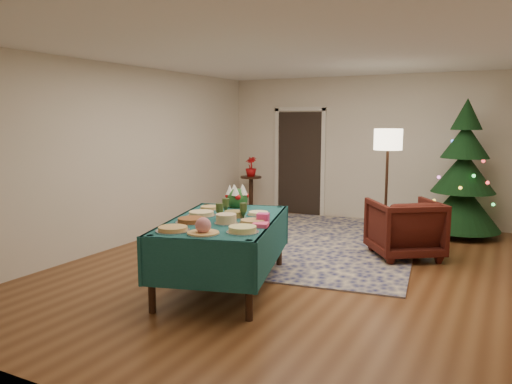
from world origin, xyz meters
The scene contains 25 objects.
room_shell centered at (0.00, 0.00, 1.35)m, with size 7.00×7.00×7.00m.
doorway centered at (-1.60, 3.48, 1.10)m, with size 1.08×0.04×2.16m.
rug centered at (-0.57, 1.36, 0.01)m, with size 3.20×4.20×0.02m, color #141A4C.
buffet_table centered at (-0.64, -1.04, 0.63)m, with size 1.68×2.25×0.78m.
platter_0 centered at (-0.77, -1.81, 0.81)m, with size 0.34×0.34×0.05m.
platter_1 centered at (-0.43, -1.78, 0.85)m, with size 0.32×0.32×0.17m.
platter_2 centered at (-0.13, -1.54, 0.81)m, with size 0.33×0.33×0.06m.
platter_3 centered at (-0.85, -1.38, 0.81)m, with size 0.35×0.35×0.05m.
platter_4 centered at (-0.49, -1.25, 0.83)m, with size 0.26×0.26×0.11m.
platter_5 centered at (-0.24, -1.11, 0.80)m, with size 0.30×0.30×0.04m.
platter_6 centered at (-0.97, -1.00, 0.81)m, with size 0.33×0.33×0.05m.
platter_7 centered at (-0.58, -0.91, 0.82)m, with size 0.26×0.26×0.08m.
platter_8 centered at (-0.40, -0.67, 0.80)m, with size 0.27×0.27×0.04m.
platter_9 centered at (-1.11, -0.61, 0.80)m, with size 0.26×0.26×0.04m.
goblet_0 centered at (-0.79, -0.75, 0.88)m, with size 0.08×0.08×0.18m.
goblet_1 centered at (-0.45, -0.93, 0.88)m, with size 0.08×0.08×0.18m.
goblet_2 centered at (-0.67, -1.08, 0.88)m, with size 0.08×0.08×0.18m.
napkin_stack centered at (-0.09, -1.21, 0.80)m, with size 0.16×0.16×0.04m, color #F94578.
gift_box centered at (-0.16, -1.02, 0.83)m, with size 0.13×0.13×0.10m, color #D23A84.
centerpiece centered at (-0.89, -0.30, 0.92)m, with size 0.28×0.28×0.32m.
armchair centered at (0.93, 1.15, 0.45)m, with size 0.87×0.81×0.89m, color #3F130D.
floor_lamp centered at (0.50, 1.89, 1.49)m, with size 0.43×0.43×1.76m.
side_table centered at (-2.46, 3.03, 0.37)m, with size 0.43×0.43×0.76m.
potted_plant centered at (-2.46, 3.03, 0.87)m, with size 0.22×0.39×0.22m, color #AB0C0E.
christmas_tree centered at (1.50, 2.90, 1.00)m, with size 1.55×1.55×2.23m.
Camera 1 is at (2.22, -5.76, 1.89)m, focal length 35.00 mm.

